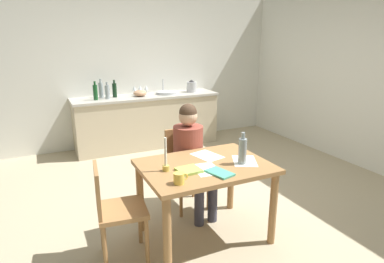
% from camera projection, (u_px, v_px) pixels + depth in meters
% --- Properties ---
extents(ground_plane, '(5.20, 5.20, 0.04)m').
position_uv_depth(ground_plane, '(207.00, 200.00, 3.95)').
color(ground_plane, tan).
extents(wall_back, '(5.20, 0.12, 2.60)m').
position_uv_depth(wall_back, '(139.00, 70.00, 5.84)').
color(wall_back, silver).
rests_on(wall_back, ground).
extents(wall_right, '(0.12, 5.20, 2.60)m').
position_uv_depth(wall_right, '(371.00, 78.00, 4.65)').
color(wall_right, silver).
rests_on(wall_right, ground).
extents(kitchen_counter, '(2.48, 0.64, 0.90)m').
position_uv_depth(kitchen_counter, '(147.00, 121.00, 5.77)').
color(kitchen_counter, beige).
rests_on(kitchen_counter, ground).
extents(dining_table, '(1.16, 0.85, 0.74)m').
position_uv_depth(dining_table, '(205.00, 176.00, 3.05)').
color(dining_table, '#9E7042').
rests_on(dining_table, ground).
extents(chair_at_table, '(0.43, 0.43, 0.88)m').
position_uv_depth(chair_at_table, '(185.00, 164.00, 3.70)').
color(chair_at_table, '#9E7042').
rests_on(chair_at_table, ground).
extents(person_seated, '(0.34, 0.60, 1.19)m').
position_uv_depth(person_seated, '(191.00, 152.00, 3.52)').
color(person_seated, brown).
rests_on(person_seated, ground).
extents(chair_side_empty, '(0.44, 0.44, 0.87)m').
position_uv_depth(chair_side_empty, '(115.00, 208.00, 2.75)').
color(chair_side_empty, '#9E7042').
rests_on(chair_side_empty, ground).
extents(coffee_mug, '(0.12, 0.09, 0.09)m').
position_uv_depth(coffee_mug, '(179.00, 178.00, 2.61)').
color(coffee_mug, '#F2CC4C').
rests_on(coffee_mug, dining_table).
extents(candlestick, '(0.06, 0.06, 0.30)m').
position_uv_depth(candlestick, '(166.00, 162.00, 2.85)').
color(candlestick, gold).
rests_on(candlestick, dining_table).
extents(book_magazine, '(0.20, 0.27, 0.02)m').
position_uv_depth(book_magazine, '(220.00, 173.00, 2.81)').
color(book_magazine, teal).
rests_on(book_magazine, dining_table).
extents(book_cookery, '(0.21, 0.19, 0.02)m').
position_uv_depth(book_cookery, '(189.00, 170.00, 2.85)').
color(book_cookery, '#99B651').
rests_on(book_cookery, dining_table).
extents(paper_letter, '(0.28, 0.34, 0.00)m').
position_uv_depth(paper_letter, '(207.00, 156.00, 3.23)').
color(paper_letter, white).
rests_on(paper_letter, dining_table).
extents(paper_bill, '(0.32, 0.36, 0.00)m').
position_uv_depth(paper_bill, '(244.00, 161.00, 3.09)').
color(paper_bill, white).
rests_on(paper_bill, dining_table).
extents(paper_envelope, '(0.24, 0.32, 0.00)m').
position_uv_depth(paper_envelope, '(206.00, 169.00, 2.90)').
color(paper_envelope, white).
rests_on(paper_envelope, dining_table).
extents(wine_bottle_on_table, '(0.08, 0.08, 0.30)m').
position_uv_depth(wine_bottle_on_table, '(242.00, 151.00, 3.00)').
color(wine_bottle_on_table, '#8C999E').
rests_on(wine_bottle_on_table, dining_table).
extents(sink_unit, '(0.36, 0.36, 0.24)m').
position_uv_depth(sink_unit, '(166.00, 92.00, 5.79)').
color(sink_unit, '#B2B7BC').
rests_on(sink_unit, kitchen_counter).
extents(bottle_oil, '(0.07, 0.07, 0.30)m').
position_uv_depth(bottle_oil, '(95.00, 92.00, 5.19)').
color(bottle_oil, '#194C23').
rests_on(bottle_oil, kitchen_counter).
extents(bottle_vinegar, '(0.07, 0.07, 0.31)m').
position_uv_depth(bottle_vinegar, '(101.00, 90.00, 5.38)').
color(bottle_vinegar, '#8C999E').
rests_on(bottle_vinegar, kitchen_counter).
extents(bottle_wine_red, '(0.07, 0.07, 0.27)m').
position_uv_depth(bottle_wine_red, '(107.00, 92.00, 5.29)').
color(bottle_wine_red, '#8C999E').
rests_on(bottle_wine_red, kitchen_counter).
extents(bottle_sauce, '(0.07, 0.07, 0.29)m').
position_uv_depth(bottle_sauce, '(115.00, 90.00, 5.43)').
color(bottle_sauce, black).
rests_on(bottle_sauce, kitchen_counter).
extents(mixing_bowl, '(0.22, 0.22, 0.10)m').
position_uv_depth(mixing_bowl, '(140.00, 93.00, 5.55)').
color(mixing_bowl, tan).
rests_on(mixing_bowl, kitchen_counter).
extents(stovetop_kettle, '(0.18, 0.18, 0.22)m').
position_uv_depth(stovetop_kettle, '(192.00, 86.00, 5.96)').
color(stovetop_kettle, '#B7BABF').
rests_on(stovetop_kettle, kitchen_counter).
extents(wine_glass_near_sink, '(0.07, 0.07, 0.15)m').
position_uv_depth(wine_glass_near_sink, '(146.00, 88.00, 5.76)').
color(wine_glass_near_sink, silver).
rests_on(wine_glass_near_sink, kitchen_counter).
extents(wine_glass_by_kettle, '(0.07, 0.07, 0.15)m').
position_uv_depth(wine_glass_by_kettle, '(140.00, 88.00, 5.71)').
color(wine_glass_by_kettle, silver).
rests_on(wine_glass_by_kettle, kitchen_counter).
extents(wine_glass_back_left, '(0.07, 0.07, 0.15)m').
position_uv_depth(wine_glass_back_left, '(134.00, 88.00, 5.67)').
color(wine_glass_back_left, silver).
rests_on(wine_glass_back_left, kitchen_counter).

